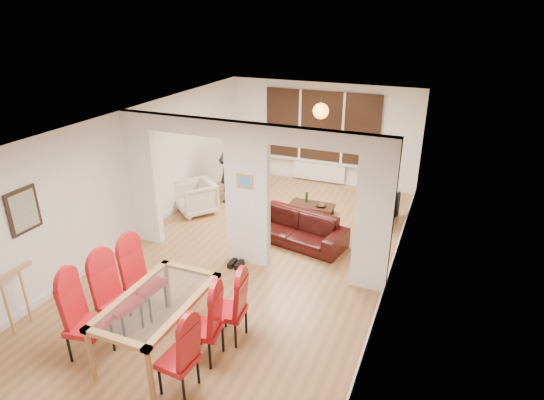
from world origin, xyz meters
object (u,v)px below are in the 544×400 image
Objects in this scene: sofa at (295,228)px; television at (383,210)px; bowl at (321,206)px; dining_chair_la at (87,321)px; bottle at (307,197)px; dining_table at (160,323)px; person at (229,168)px; dining_chair_rb at (203,324)px; dining_chair_ra at (177,356)px; dining_chair_lb at (119,299)px; armchair at (196,197)px; dining_chair_lc at (145,280)px; coffee_table at (311,209)px; dining_chair_rc at (229,307)px.

sofa reaches higher than television.
dining_chair_la is at bearing -105.97° from bowl.
dining_chair_la reaches higher than bottle.
person is at bearing 106.61° from dining_table.
dining_table is 5.15m from person.
bottle is (1.87, 0.15, -0.49)m from person.
dining_chair_la is 1.07× the size of dining_chair_rb.
dining_chair_ra is 0.94× the size of dining_chair_rb.
dining_chair_la is 0.54m from dining_chair_lb.
dining_chair_ra is 5.22m from armchair.
bowl is (2.25, 0.01, -0.59)m from person.
dining_chair_ra is 1.00× the size of television.
dining_chair_rb is at bearing -87.34° from bottle.
person is (0.41, 0.87, 0.48)m from armchair.
dining_chair_lc is (-0.65, 0.57, 0.17)m from dining_table.
person is 2.15m from coffee_table.
dining_chair_lb is 1.15× the size of dining_chair_ra.
person is at bearing 112.43° from television.
dining_table is 5.08m from bottle.
person is (-2.12, 1.33, 0.55)m from sofa.
television reaches higher than bottle.
dining_chair_rb reaches higher than bowl.
dining_chair_lb is at bearing -106.85° from bowl.
dining_chair_rc is (0.77, 0.55, 0.11)m from dining_table.
dining_chair_rc is 1.28× the size of armchair.
armchair is at bearing 112.61° from dining_chair_rb.
bowl is at bearing 83.49° from dining_chair_rc.
dining_chair_ra is (0.63, -0.53, 0.10)m from dining_table.
dining_chair_ra is 5.84m from person.
dining_chair_la is at bearing -147.21° from dining_table.
television is at bearing 111.46° from person.
dining_chair_lb reaches higher than television.
dining_chair_rb is 4.99× the size of bowl.
sofa is (1.42, 4.08, -0.28)m from dining_chair_la.
dining_chair_lb is at bearing -87.98° from dining_chair_lc.
dining_chair_ra is (1.33, -0.57, -0.08)m from dining_chair_lb.
dining_chair_la is 5.34× the size of bowl.
person reaches higher than bottle.
coffee_table is at bearing -32.90° from bottle.
coffee_table is at bearing 108.97° from person.
dining_chair_ra is 5.60m from bottle.
armchair is (-1.88, 4.04, -0.04)m from dining_table.
dining_chair_lb is at bearing -35.14° from armchair.
coffee_table is at bearing 83.57° from dining_table.
dining_chair_rc is (0.14, 0.47, -0.02)m from dining_chair_rb.
dining_chair_la reaches higher than armchair.
dining_chair_rb is at bearing 8.93° from dining_chair_lb.
dining_chair_lb is 0.58× the size of sofa.
dining_chair_ra reaches higher than coffee_table.
dining_chair_lb is 4.18m from armchair.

